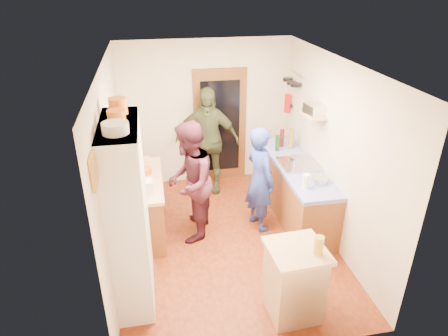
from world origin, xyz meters
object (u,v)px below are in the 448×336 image
object	(u,v)px
hutch_body	(129,215)
person_left	(192,181)
island_base	(294,283)
person_back	(208,141)
right_counter_base	(295,191)
person_hob	(263,179)

from	to	relation	value
hutch_body	person_left	xyz separation A→B (m)	(0.84, 1.06, -0.21)
island_base	person_back	world-z (taller)	person_back
person_left	right_counter_base	bearing A→B (deg)	113.41
island_base	right_counter_base	bearing A→B (deg)	70.10
person_back	hutch_body	bearing A→B (deg)	-103.18
person_hob	island_base	bearing A→B (deg)	158.42
person_left	person_back	world-z (taller)	person_back
island_base	person_back	distance (m)	3.17
person_hob	person_left	size ratio (longest dim) A/B	0.92
hutch_body	person_left	world-z (taller)	hutch_body
hutch_body	right_counter_base	bearing A→B (deg)	27.47
hutch_body	right_counter_base	xyz separation A→B (m)	(2.50, 1.30, -0.68)
person_left	person_hob	bearing A→B (deg)	105.11
person_hob	person_left	distance (m)	1.05
right_counter_base	island_base	xyz separation A→B (m)	(-0.73, -2.01, 0.01)
hutch_body	person_back	size ratio (longest dim) A/B	1.16
person_back	person_hob	bearing A→B (deg)	-50.12
hutch_body	person_back	xyz separation A→B (m)	(1.27, 2.38, -0.15)
right_counter_base	island_base	distance (m)	2.14
right_counter_base	person_left	xyz separation A→B (m)	(-1.66, -0.24, 0.47)
hutch_body	island_base	size ratio (longest dim) A/B	2.56
right_counter_base	island_base	bearing A→B (deg)	-109.90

